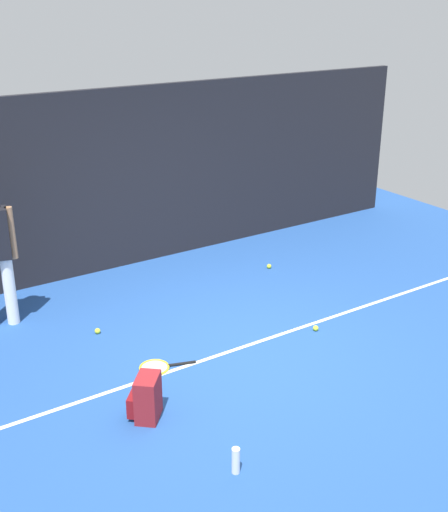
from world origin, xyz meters
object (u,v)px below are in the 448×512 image
at_px(tennis_racket, 157,367).
at_px(backpack, 146,398).
at_px(tennis_ball_mid_court, 269,266).
at_px(water_bottle, 236,461).
at_px(tennis_ball_far_left, 316,328).
at_px(tennis_ball_by_fence, 98,331).

height_order(tennis_racket, backpack, backpack).
height_order(backpack, tennis_ball_mid_court, backpack).
height_order(backpack, water_bottle, backpack).
height_order(tennis_ball_mid_court, water_bottle, water_bottle).
distance_m(tennis_racket, tennis_ball_mid_court, 3.02).
distance_m(backpack, tennis_ball_far_left, 2.47).
bearing_deg(water_bottle, tennis_ball_by_fence, 90.50).
bearing_deg(tennis_ball_mid_court, tennis_ball_far_left, -110.17).
distance_m(tennis_ball_by_fence, tennis_ball_far_left, 2.56).
bearing_deg(backpack, water_bottle, 55.24).
bearing_deg(tennis_ball_mid_court, backpack, -144.17).
height_order(tennis_ball_far_left, water_bottle, water_bottle).
relative_size(tennis_racket, tennis_ball_by_fence, 9.65).
xyz_separation_m(tennis_racket, tennis_ball_far_left, (1.95, -0.29, 0.02)).
bearing_deg(tennis_ball_by_fence, tennis_ball_mid_court, 9.25).
height_order(tennis_racket, tennis_ball_mid_court, tennis_ball_mid_court).
bearing_deg(water_bottle, tennis_racket, 83.49).
bearing_deg(tennis_ball_by_fence, water_bottle, -89.50).
distance_m(tennis_ball_by_fence, tennis_ball_mid_court, 2.88).
distance_m(tennis_ball_far_left, water_bottle, 2.63).
xyz_separation_m(backpack, tennis_ball_by_fence, (0.25, 1.77, -0.18)).
bearing_deg(water_bottle, backpack, 104.23).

